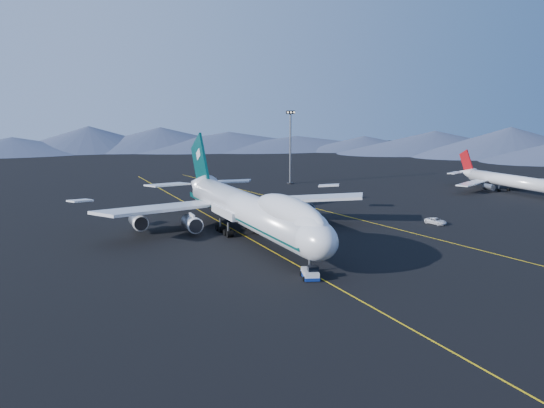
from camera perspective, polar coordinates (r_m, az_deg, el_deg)
name	(u,v)px	position (r m, az deg, el deg)	size (l,w,h in m)	color
ground	(249,238)	(120.11, -2.22, -3.22)	(500.00, 500.00, 0.00)	black
taxiway_line_main	(249,238)	(120.11, -2.22, -3.22)	(0.25, 220.00, 0.01)	yellow
taxiway_line_side	(353,218)	(141.96, 7.65, -1.31)	(0.25, 200.00, 0.01)	yellow
boeing_747	(248,209)	(118.99, -2.24, -0.49)	(59.62, 72.43, 19.37)	silver
pushback_tug	(310,274)	(93.30, 3.60, -6.60)	(3.61, 5.04, 1.98)	silver
second_jet	(505,180)	(194.77, 21.10, 2.11)	(35.69, 40.32, 11.48)	silver
service_van	(436,221)	(138.23, 15.16, -1.56)	(2.30, 4.99, 1.39)	white
floodlight_mast	(290,147)	(198.93, 1.74, 5.39)	(2.95, 2.21, 23.89)	black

